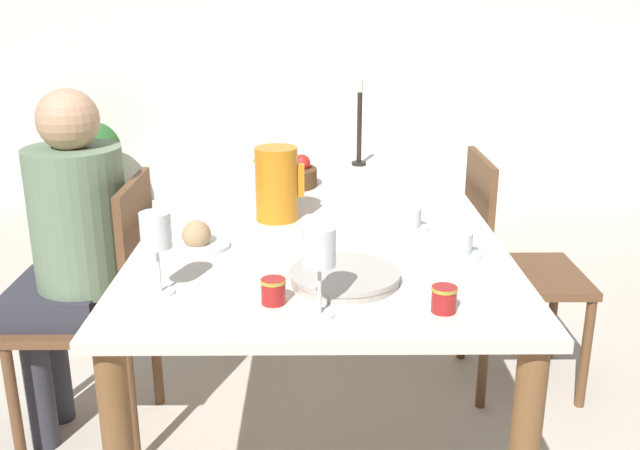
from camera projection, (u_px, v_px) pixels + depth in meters
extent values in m
plane|color=beige|center=(319.00, 420.00, 2.56)|extent=(20.00, 20.00, 0.00)
cube|color=silver|center=(316.00, 17.00, 4.90)|extent=(10.00, 0.06, 2.60)
cube|color=silver|center=(319.00, 218.00, 2.32)|extent=(1.05, 1.78, 0.03)
cylinder|color=brown|center=(216.00, 244.00, 3.23)|extent=(0.07, 0.07, 0.75)
cylinder|color=brown|center=(420.00, 244.00, 3.24)|extent=(0.07, 0.07, 0.75)
cylinder|color=brown|center=(14.00, 407.00, 2.25)|extent=(0.04, 0.04, 0.43)
cylinder|color=brown|center=(55.00, 351.00, 2.60)|extent=(0.04, 0.04, 0.43)
cylinder|color=brown|center=(131.00, 407.00, 2.25)|extent=(0.04, 0.04, 0.43)
cylinder|color=brown|center=(156.00, 351.00, 2.61)|extent=(0.04, 0.04, 0.43)
cube|color=brown|center=(83.00, 315.00, 2.36)|extent=(0.42, 0.42, 0.03)
cube|color=brown|center=(137.00, 248.00, 2.28)|extent=(0.03, 0.39, 0.44)
cylinder|color=brown|center=(553.00, 310.00, 2.93)|extent=(0.04, 0.04, 0.43)
cylinder|color=brown|center=(586.00, 354.00, 2.58)|extent=(0.04, 0.04, 0.43)
cylinder|color=brown|center=(463.00, 311.00, 2.93)|extent=(0.04, 0.04, 0.43)
cylinder|color=brown|center=(484.00, 354.00, 2.58)|extent=(0.04, 0.04, 0.43)
cube|color=brown|center=(526.00, 276.00, 2.69)|extent=(0.42, 0.42, 0.03)
cube|color=brown|center=(478.00, 216.00, 2.61)|extent=(0.03, 0.39, 0.44)
cylinder|color=#33333D|center=(39.00, 385.00, 2.35)|extent=(0.09, 0.09, 0.46)
cylinder|color=#33333D|center=(56.00, 361.00, 2.50)|extent=(0.09, 0.09, 0.46)
cube|color=#33333D|center=(60.00, 299.00, 2.34)|extent=(0.30, 0.34, 0.11)
cylinder|color=slate|center=(79.00, 219.00, 2.25)|extent=(0.30, 0.30, 0.46)
sphere|color=tan|center=(68.00, 120.00, 2.16)|extent=(0.19, 0.19, 0.19)
cylinder|color=tan|center=(65.00, 168.00, 2.42)|extent=(0.25, 0.06, 0.20)
cylinder|color=orange|center=(277.00, 184.00, 2.23)|extent=(0.13, 0.13, 0.23)
cube|color=orange|center=(301.00, 180.00, 2.23)|extent=(0.02, 0.02, 0.10)
cone|color=orange|center=(259.00, 155.00, 2.20)|extent=(0.04, 0.04, 0.04)
cylinder|color=white|center=(160.00, 292.00, 1.71)|extent=(0.07, 0.07, 0.00)
cylinder|color=white|center=(159.00, 269.00, 1.69)|extent=(0.01, 0.01, 0.11)
cylinder|color=white|center=(156.00, 230.00, 1.66)|extent=(0.07, 0.07, 0.09)
cylinder|color=white|center=(319.00, 314.00, 1.59)|extent=(0.07, 0.07, 0.00)
cylinder|color=white|center=(319.00, 289.00, 1.58)|extent=(0.01, 0.01, 0.12)
cylinder|color=white|center=(319.00, 247.00, 1.54)|extent=(0.07, 0.07, 0.09)
cylinder|color=red|center=(319.00, 255.00, 1.55)|extent=(0.06, 0.06, 0.05)
cylinder|color=silver|center=(456.00, 253.00, 1.97)|extent=(0.14, 0.14, 0.01)
cylinder|color=silver|center=(457.00, 242.00, 1.96)|extent=(0.08, 0.08, 0.06)
cube|color=silver|center=(475.00, 241.00, 1.96)|extent=(0.01, 0.01, 0.03)
cylinder|color=silver|center=(406.00, 226.00, 2.18)|extent=(0.14, 0.14, 0.01)
cylinder|color=silver|center=(407.00, 217.00, 2.17)|extent=(0.08, 0.08, 0.06)
cube|color=silver|center=(423.00, 216.00, 2.17)|extent=(0.01, 0.01, 0.03)
cylinder|color=#B7B2A8|center=(344.00, 279.00, 1.77)|extent=(0.27, 0.27, 0.02)
cylinder|color=#B7B2A8|center=(344.00, 274.00, 1.77)|extent=(0.28, 0.28, 0.01)
cylinder|color=silver|center=(197.00, 245.00, 2.01)|extent=(0.18, 0.18, 0.01)
sphere|color=tan|center=(197.00, 235.00, 2.00)|extent=(0.08, 0.08, 0.08)
cylinder|color=#A81E1E|center=(273.00, 291.00, 1.65)|extent=(0.06, 0.06, 0.06)
cylinder|color=gold|center=(273.00, 281.00, 1.64)|extent=(0.06, 0.06, 0.01)
cylinder|color=#A81E1E|center=(444.00, 299.00, 1.60)|extent=(0.06, 0.06, 0.06)
cylinder|color=gold|center=(445.00, 289.00, 1.60)|extent=(0.06, 0.06, 0.01)
cylinder|color=brown|center=(290.00, 177.00, 2.64)|extent=(0.20, 0.20, 0.07)
sphere|color=red|center=(302.00, 163.00, 2.64)|extent=(0.06, 0.06, 0.06)
sphere|color=gold|center=(286.00, 161.00, 2.67)|extent=(0.06, 0.06, 0.06)
sphere|color=red|center=(283.00, 166.00, 2.59)|extent=(0.06, 0.06, 0.06)
cylinder|color=black|center=(359.00, 163.00, 2.97)|extent=(0.06, 0.06, 0.01)
cylinder|color=black|center=(359.00, 127.00, 2.92)|extent=(0.02, 0.02, 0.29)
cylinder|color=beige|center=(360.00, 86.00, 2.87)|extent=(0.02, 0.02, 0.05)
cylinder|color=#4C4742|center=(99.00, 202.00, 4.94)|extent=(0.28, 0.28, 0.15)
cylinder|color=brown|center=(97.00, 182.00, 4.89)|extent=(0.04, 0.04, 0.15)
sphere|color=#2D6B2D|center=(93.00, 149.00, 4.82)|extent=(0.37, 0.37, 0.37)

